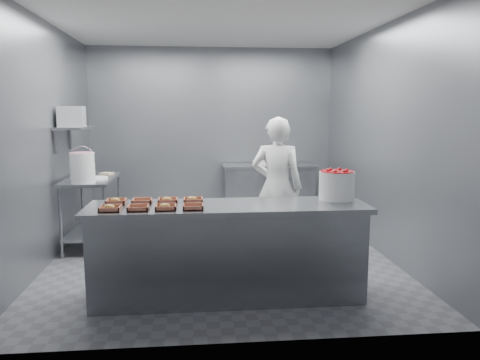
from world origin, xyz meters
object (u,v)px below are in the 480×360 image
service_counter (228,251)px  appliance (72,117)px  back_counter (268,191)px  tray_2 (166,207)px  tray_3 (193,207)px  tray_4 (116,201)px  tray_6 (168,200)px  strawberry_tub (337,184)px  tray_0 (110,208)px  tray_5 (142,201)px  glaze_bucket (82,167)px  prep_table (92,201)px  tray_1 (138,208)px  tray_7 (193,200)px  worker (277,187)px

service_counter → appliance: size_ratio=7.61×
back_counter → tray_2: 3.74m
service_counter → tray_3: bearing=-153.9°
tray_3 → tray_4: 0.79m
service_counter → tray_6: (-0.56, 0.16, 0.47)m
service_counter → strawberry_tub: (1.08, 0.15, 0.60)m
service_counter → tray_0: size_ratio=13.88×
tray_0 → appliance: (-0.78, 1.96, 0.77)m
tray_3 → appliance: size_ratio=0.55×
tray_6 → strawberry_tub: 1.65m
tray_3 → tray_5: size_ratio=1.00×
strawberry_tub → glaze_bucket: size_ratio=0.77×
prep_table → tray_1: size_ratio=6.40×
tray_0 → strawberry_tub: strawberry_tub is taller
tray_3 → tray_7: tray_7 is taller
service_counter → tray_4: tray_4 is taller
tray_0 → worker: 2.26m
tray_0 → tray_7: size_ratio=1.00×
back_counter → tray_4: (-1.94, -3.09, 0.47)m
tray_5 → worker: size_ratio=0.11×
prep_table → strawberry_tub: 3.30m
prep_table → tray_4: tray_4 is taller
back_counter → tray_1: 3.84m
tray_0 → worker: size_ratio=0.11×
back_counter → worker: worker is taller
tray_2 → tray_5: 0.39m
worker → appliance: (-2.51, 0.52, 0.85)m
back_counter → strawberry_tub: strawberry_tub is taller
prep_table → strawberry_tub: (2.73, -1.80, 0.46)m
tray_6 → tray_7: same height
tray_5 → tray_6: tray_6 is taller
tray_4 → tray_5: 0.24m
prep_table → glaze_bucket: glaze_bucket is taller
back_counter → tray_2: (-1.46, -3.41, 0.47)m
prep_table → tray_7: tray_7 is taller
service_counter → back_counter: same height
tray_3 → tray_0: bearing=-180.0°
prep_table → worker: (2.34, -0.66, 0.25)m
appliance → glaze_bucket: bearing=-64.9°
tray_4 → strawberry_tub: strawberry_tub is taller
tray_2 → tray_4: size_ratio=1.00×
back_counter → tray_0: bearing=-119.7°
back_counter → appliance: bearing=-152.1°
tray_7 → glaze_bucket: bearing=134.4°
prep_table → appliance: size_ratio=3.51×
tray_1 → tray_5: bearing=90.0°
strawberry_tub → glaze_bucket: bearing=153.5°
tray_4 → glaze_bucket: size_ratio=0.42×
glaze_bucket → strawberry_tub: bearing=-26.5°
service_counter → back_counter: bearing=74.5°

